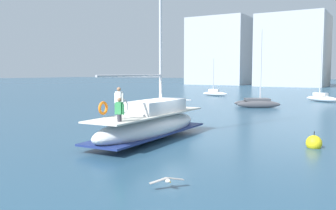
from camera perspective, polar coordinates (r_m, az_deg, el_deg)
name	(u,v)px	position (r m, az deg, el deg)	size (l,w,h in m)	color
ground_plane	(165,138)	(21.22, -0.43, -5.16)	(400.00, 400.00, 0.00)	#284C66
main_sailboat	(151,123)	(20.75, -2.70, -2.83)	(2.70, 9.67, 14.17)	silver
moored_sloop_near	(322,98)	(51.25, 22.67, 1.08)	(4.56, 3.19, 8.11)	white
moored_cutter_left	(257,102)	(41.01, 13.60, 0.48)	(5.10, 4.25, 8.33)	#4C4C51
moored_cutter_right	(215,93)	(59.39, 7.24, 1.86)	(4.26, 1.21, 6.00)	white
seagull	(167,180)	(12.17, -0.14, -11.56)	(0.84, 1.03, 0.18)	silver
mooring_buoy	(314,143)	(19.95, 21.63, -5.49)	(0.79, 0.79, 0.99)	yellow
waterfront_buildings	(330,49)	(107.21, 23.72, 7.91)	(84.51, 19.37, 20.44)	#B2B7BC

